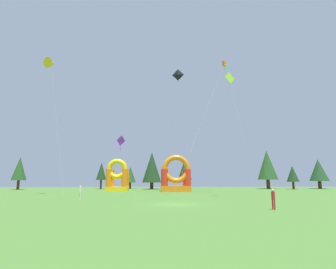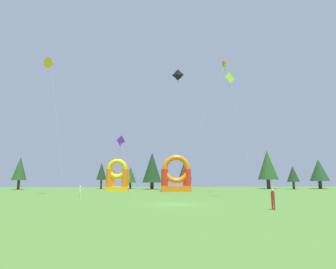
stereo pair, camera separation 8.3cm
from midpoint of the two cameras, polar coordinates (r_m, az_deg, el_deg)
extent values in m
plane|color=#47752D|center=(29.83, 1.27, -14.38)|extent=(120.00, 120.00, 0.00)
pyramid|color=purple|center=(33.81, -10.01, -1.34)|extent=(0.88, 0.89, 0.92)
cylinder|color=purple|center=(33.69, -9.97, -2.36)|extent=(0.04, 0.04, 1.20)
cylinder|color=silver|center=(33.36, -8.41, -7.52)|extent=(1.99, 0.01, 7.22)
cone|color=yellow|center=(53.99, -23.29, 13.51)|extent=(2.47, 2.59, 2.20)
cylinder|color=silver|center=(49.45, -22.25, 1.67)|extent=(4.02, 1.51, 22.85)
pyramid|color=black|center=(46.41, 2.01, 12.29)|extent=(1.42, 0.58, 1.40)
cylinder|color=black|center=(46.28, 2.03, 11.54)|extent=(0.04, 0.04, 1.24)
cylinder|color=silver|center=(45.96, 0.10, -0.24)|extent=(2.85, 4.45, 19.69)
pyramid|color=green|center=(61.89, 11.61, 13.58)|extent=(1.32, 1.28, 1.34)
cylinder|color=green|center=(61.61, 11.71, 13.09)|extent=(0.04, 0.04, 1.25)
cylinder|color=silver|center=(59.22, 16.42, 1.45)|extent=(9.12, 0.39, 26.48)
cube|color=orange|center=(53.63, 11.63, 14.04)|extent=(0.65, 0.65, 0.45)
cube|color=orange|center=(53.85, 11.61, 14.57)|extent=(0.65, 0.65, 0.45)
cylinder|color=silver|center=(47.54, 6.85, 2.13)|extent=(9.84, 3.43, 23.95)
pyramid|color=#8CD826|center=(43.17, 12.54, 11.25)|extent=(1.39, 1.00, 1.39)
cylinder|color=#8CD826|center=(42.69, 12.69, 9.74)|extent=(0.04, 0.04, 2.49)
cylinder|color=silver|center=(40.93, 15.23, -0.27)|extent=(2.99, 0.88, 17.63)
cylinder|color=silver|center=(38.27, -17.94, -12.15)|extent=(0.18, 0.18, 0.86)
cylinder|color=silver|center=(38.41, -18.08, -12.13)|extent=(0.18, 0.18, 0.86)
cylinder|color=silver|center=(38.30, -17.95, -10.99)|extent=(0.43, 0.43, 0.68)
sphere|color=beige|center=(38.28, -17.92, -10.31)|extent=(0.23, 0.23, 0.23)
cylinder|color=#B21E26|center=(26.37, 20.94, -13.52)|extent=(0.18, 0.18, 0.87)
cylinder|color=#B21E26|center=(26.30, 21.30, -13.51)|extent=(0.18, 0.18, 0.87)
cylinder|color=#B21E26|center=(26.28, 21.02, -11.82)|extent=(0.44, 0.44, 0.69)
sphere|color=#D8AD84|center=(26.26, 20.96, -10.81)|extent=(0.24, 0.24, 0.24)
cube|color=yellow|center=(62.69, -10.54, -11.08)|extent=(4.73, 4.91, 0.92)
cylinder|color=orange|center=(61.12, -12.30, -8.86)|extent=(1.32, 1.32, 3.82)
cylinder|color=orange|center=(60.66, -9.09, -8.95)|extent=(1.32, 1.32, 3.82)
cylinder|color=orange|center=(64.67, -11.78, -8.88)|extent=(1.32, 1.32, 3.82)
cylinder|color=orange|center=(64.24, -8.74, -8.96)|extent=(1.32, 1.32, 3.82)
torus|color=yellow|center=(60.90, -10.65, -7.11)|extent=(4.46, 1.06, 4.46)
cube|color=orange|center=(58.78, 1.56, -11.23)|extent=(6.12, 4.82, 1.18)
cylinder|color=red|center=(56.87, -0.74, -8.96)|extent=(1.35, 1.35, 3.47)
cylinder|color=red|center=(57.25, 4.09, -8.94)|extent=(1.35, 1.35, 3.47)
cylinder|color=red|center=(60.34, -0.87, -8.97)|extent=(1.35, 1.35, 3.47)
cylinder|color=red|center=(60.69, 3.69, -8.96)|extent=(1.35, 1.35, 3.47)
torus|color=orange|center=(57.04, 1.67, -7.22)|extent=(5.85, 1.08, 5.85)
cylinder|color=#4C331E|center=(78.20, -28.86, -9.20)|extent=(0.63, 0.63, 2.28)
cone|color=#234C1E|center=(78.23, -28.63, -6.25)|extent=(3.49, 3.49, 5.80)
cylinder|color=#4C331E|center=(75.50, -13.88, -10.08)|extent=(0.48, 0.48, 2.35)
cone|color=#193819|center=(75.51, -13.78, -7.45)|extent=(2.68, 2.68, 4.59)
cylinder|color=#4C331E|center=(75.38, -7.97, -10.52)|extent=(0.57, 0.57, 1.64)
cone|color=#234C1E|center=(75.36, -7.92, -8.31)|extent=(3.14, 3.14, 4.19)
cylinder|color=#4C331E|center=(71.44, -3.46, -10.64)|extent=(0.88, 0.88, 1.72)
cone|color=#193819|center=(71.47, -3.43, -6.84)|extent=(4.91, 4.91, 7.76)
cylinder|color=#4C331E|center=(75.33, 3.52, -10.33)|extent=(0.68, 0.68, 2.34)
cone|color=#193819|center=(75.35, 3.49, -7.37)|extent=(3.79, 3.79, 5.45)
cylinder|color=#4C331E|center=(78.25, 20.18, -9.72)|extent=(0.94, 0.94, 2.42)
cone|color=#234C1E|center=(78.32, 19.97, -5.98)|extent=(5.24, 5.24, 7.81)
cylinder|color=#4C331E|center=(78.54, 24.70, -9.64)|extent=(0.56, 0.56, 1.87)
cone|color=#193819|center=(78.53, 24.55, -7.47)|extent=(3.09, 3.09, 4.11)
cylinder|color=#4C331E|center=(84.91, 29.12, -9.17)|extent=(0.89, 0.89, 2.04)
cone|color=#1E4221|center=(84.93, 28.91, -6.51)|extent=(4.92, 4.92, 5.90)
camera|label=1|loc=(0.04, -90.05, 0.01)|focal=29.17mm
camera|label=2|loc=(0.04, 89.95, -0.01)|focal=29.17mm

